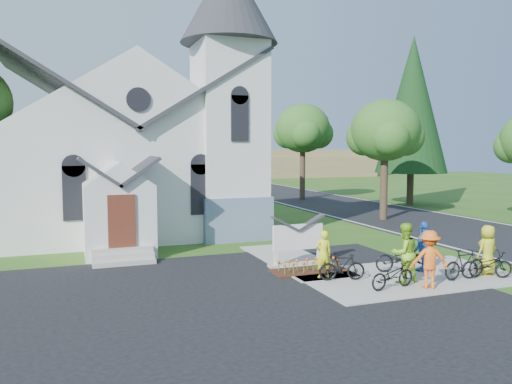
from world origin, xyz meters
name	(u,v)px	position (x,y,z in m)	size (l,w,h in m)	color
ground	(378,286)	(0.00, 0.00, 0.00)	(120.00, 120.00, 0.00)	#2B5819
parking_lot	(159,339)	(-7.00, -2.00, 0.01)	(20.00, 16.00, 0.02)	black
road	(376,212)	(10.00, 15.00, 0.01)	(8.00, 90.00, 0.02)	black
sidewalk	(408,277)	(1.50, 0.50, 0.03)	(7.00, 4.00, 0.05)	#A49E94
church	(139,127)	(-5.48, 12.48, 5.25)	(12.35, 12.00, 13.00)	white
church_sign	(298,238)	(-1.20, 3.20, 1.03)	(2.20, 0.40, 1.70)	#A49E94
flower_bed	(309,271)	(-1.20, 2.30, 0.04)	(2.60, 1.10, 0.07)	#371B0F
tree_road_near	(385,131)	(8.50, 12.00, 5.21)	(4.00, 4.00, 7.05)	#3C2A20
tree_road_mid	(303,129)	(9.00, 24.00, 5.78)	(4.40, 4.40, 7.80)	#3C2A20
conifer	(412,105)	(15.00, 18.00, 7.39)	(5.20, 5.20, 12.40)	#3C2A20
distant_hills	(164,163)	(3.36, 56.33, 2.17)	(61.00, 10.00, 5.60)	olive
cyclist_0	(323,254)	(-1.20, 1.29, 0.82)	(0.56, 0.37, 1.53)	yellow
bike_0	(392,275)	(0.11, -0.57, 0.46)	(0.55, 1.58, 0.83)	black
cyclist_1	(404,253)	(0.87, -0.09, 0.98)	(0.90, 0.70, 1.86)	#87CE26
bike_1	(342,267)	(-0.82, 0.76, 0.49)	(0.42, 1.48, 0.89)	black
cyclist_2	(424,246)	(2.40, 0.85, 0.90)	(1.00, 0.42, 1.70)	blue
bike_2	(402,258)	(1.63, 1.02, 0.53)	(0.63, 1.81, 0.95)	black
cyclist_3	(429,259)	(1.17, -0.88, 0.92)	(1.12, 0.64, 1.73)	orange
bike_3	(465,264)	(2.90, -0.47, 0.53)	(0.45, 1.61, 0.97)	black
cyclist_4	(488,250)	(4.08, -0.21, 0.87)	(0.80, 0.52, 1.63)	gold
bike_4	(487,265)	(3.65, -0.62, 0.49)	(0.59, 1.69, 0.89)	black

